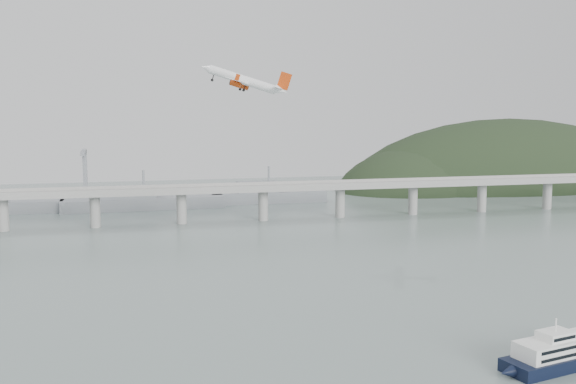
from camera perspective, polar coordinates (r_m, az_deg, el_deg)
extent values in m
plane|color=slate|center=(223.91, 3.44, -10.90)|extent=(900.00, 900.00, 0.00)
cube|color=#959592|center=(411.11, -4.86, 0.23)|extent=(800.00, 22.00, 2.20)
cube|color=#959592|center=(400.57, -4.63, 0.34)|extent=(800.00, 0.60, 1.80)
cube|color=#959592|center=(421.18, -5.09, 0.66)|extent=(800.00, 0.60, 1.80)
cylinder|color=#959592|center=(412.86, -22.97, -1.76)|extent=(6.00, 6.00, 21.00)
cylinder|color=#959592|center=(407.84, -16.02, -1.57)|extent=(6.00, 6.00, 21.00)
cylinder|color=#959592|center=(408.93, -9.00, -1.36)|extent=(6.00, 6.00, 21.00)
cylinder|color=#959592|center=(416.06, -2.12, -1.13)|extent=(6.00, 6.00, 21.00)
cylinder|color=#959592|center=(428.94, 4.43, -0.90)|extent=(6.00, 6.00, 21.00)
cylinder|color=#959592|center=(447.08, 10.53, -0.67)|extent=(6.00, 6.00, 21.00)
cylinder|color=#959592|center=(469.86, 16.09, -0.45)|extent=(6.00, 6.00, 21.00)
cylinder|color=#959592|center=(496.64, 21.09, -0.26)|extent=(6.00, 6.00, 21.00)
ellipsoid|color=black|center=(635.05, 17.99, -1.11)|extent=(320.00, 150.00, 156.00)
ellipsoid|color=black|center=(580.78, 10.54, -1.03)|extent=(140.00, 110.00, 96.00)
cube|color=slate|center=(472.85, -12.08, -0.96)|extent=(110.55, 21.43, 8.00)
cube|color=slate|center=(471.61, -13.44, -0.04)|extent=(39.01, 16.73, 8.00)
cylinder|color=slate|center=(470.90, -12.13, 0.97)|extent=(1.60, 1.60, 14.00)
cube|color=slate|center=(493.60, -1.63, -0.46)|extent=(85.00, 13.60, 8.00)
cube|color=slate|center=(490.88, -2.60, 0.43)|extent=(29.75, 11.90, 8.00)
cylinder|color=slate|center=(491.74, -1.63, 1.38)|extent=(1.60, 1.60, 14.00)
cube|color=slate|center=(506.20, -16.79, 1.25)|extent=(3.00, 3.00, 40.00)
cube|color=slate|center=(494.79, -16.92, 3.20)|extent=(3.00, 28.00, 3.00)
cube|color=black|center=(204.37, 22.95, -12.74)|extent=(45.36, 20.09, 3.53)
cone|color=black|center=(187.75, 18.07, -14.31)|extent=(5.08, 4.42, 3.53)
cube|color=white|center=(203.10, 23.00, -11.69)|extent=(38.09, 16.80, 4.41)
cube|color=black|center=(205.47, 22.06, -11.09)|extent=(32.72, 7.56, 0.88)
cube|color=black|center=(206.12, 22.03, -11.65)|extent=(32.72, 7.56, 0.88)
cube|color=white|center=(196.94, 21.69, -11.19)|extent=(9.97, 7.97, 2.29)
cube|color=black|center=(195.00, 22.39, -11.40)|extent=(7.77, 1.86, 0.88)
cylinder|color=white|center=(196.09, 21.73, -10.40)|extent=(0.53, 0.53, 3.53)
cylinder|color=white|center=(289.93, -3.88, 9.48)|extent=(27.62, 18.09, 12.70)
cone|color=white|center=(295.28, -6.96, 10.40)|extent=(6.46, 5.89, 5.00)
cone|color=white|center=(285.38, -0.57, 8.57)|extent=(7.25, 6.07, 5.33)
cube|color=white|center=(289.63, -3.75, 9.22)|extent=(20.48, 34.91, 3.77)
cube|color=white|center=(285.63, -0.73, 8.77)|extent=(8.57, 12.99, 1.92)
cube|color=#C53C0D|center=(285.43, -0.31, 9.39)|extent=(6.27, 3.02, 8.07)
cylinder|color=#C53C0D|center=(295.71, -3.81, 8.93)|extent=(5.58, 4.60, 3.72)
cylinder|color=black|center=(296.36, -4.21, 9.06)|extent=(2.09, 2.59, 2.46)
cube|color=white|center=(295.71, -3.75, 9.13)|extent=(2.76, 1.50, 2.03)
cylinder|color=#C53C0D|center=(284.48, -4.46, 9.12)|extent=(5.58, 4.60, 3.72)
cylinder|color=black|center=(285.15, -4.88, 9.24)|extent=(2.09, 2.59, 2.46)
cube|color=white|center=(284.47, -4.40, 9.32)|extent=(2.76, 1.50, 2.03)
cylinder|color=black|center=(292.30, -3.71, 8.81)|extent=(1.24, 0.74, 2.57)
cylinder|color=black|center=(292.31, -3.78, 8.59)|extent=(1.53, 0.99, 1.49)
cylinder|color=black|center=(286.98, -4.01, 8.90)|extent=(1.24, 0.74, 2.57)
cylinder|color=black|center=(286.99, -4.08, 8.67)|extent=(1.53, 0.99, 1.49)
cylinder|color=black|center=(293.87, -6.37, 9.61)|extent=(1.24, 0.74, 2.57)
cylinder|color=black|center=(293.88, -6.44, 9.40)|extent=(1.53, 0.99, 1.49)
cube|color=#C53C0D|center=(306.50, -2.37, 9.05)|extent=(2.29, 1.15, 2.96)
cube|color=#C53C0D|center=(271.65, -4.30, 9.66)|extent=(2.29, 1.15, 2.96)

